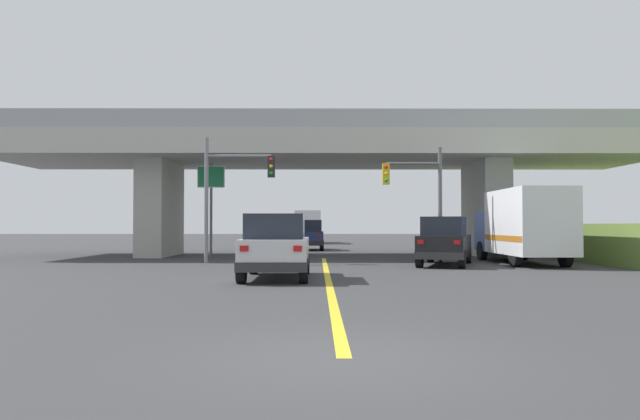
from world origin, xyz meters
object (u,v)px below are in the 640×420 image
suv_crossing (445,241)px  highway_sign (211,189)px  suv_lead (276,246)px  box_truck (523,225)px  traffic_signal_nearside (420,190)px  traffic_signal_farside (230,184)px  sedan_oncoming (309,235)px  semi_truck_distant (308,226)px

suv_crossing → highway_sign: (-10.82, 6.00, 2.57)m
suv_lead → suv_crossing: size_ratio=0.90×
suv_crossing → box_truck: box_truck is taller
traffic_signal_nearside → box_truck: bearing=-15.7°
traffic_signal_farside → sedan_oncoming: bearing=76.2°
box_truck → traffic_signal_farside: traffic_signal_farside is taller
suv_crossing → semi_truck_distant: size_ratio=0.70×
highway_sign → traffic_signal_farside: bearing=-69.5°
traffic_signal_nearside → semi_truck_distant: bearing=101.1°
sedan_oncoming → highway_sign: 10.87m
suv_lead → traffic_signal_nearside: (5.98, 8.21, 2.26)m
semi_truck_distant → box_truck: bearing=-71.6°
suv_crossing → traffic_signal_nearside: traffic_signal_nearside is taller
suv_lead → box_truck: 12.43m
suv_crossing → highway_sign: size_ratio=1.00×
suv_lead → semi_truck_distant: semi_truck_distant is taller
suv_crossing → traffic_signal_farside: (-9.21, 1.69, 2.48)m
box_truck → highway_sign: highway_sign is taller
box_truck → traffic_signal_nearside: 4.71m
suv_lead → traffic_signal_farside: bearing=108.8°
sedan_oncoming → traffic_signal_nearside: (5.23, -13.08, 2.26)m
highway_sign → semi_truck_distant: highway_sign is taller
semi_truck_distant → suv_crossing: bearing=-78.6°
suv_crossing → semi_truck_distant: bearing=119.7°
traffic_signal_nearside → semi_truck_distant: traffic_signal_nearside is taller
sedan_oncoming → traffic_signal_farside: size_ratio=0.78×
sedan_oncoming → suv_lead: bearing=-92.0°
suv_crossing → box_truck: (3.65, 1.05, 0.66)m
suv_lead → semi_truck_distant: (0.46, 36.48, 0.57)m
suv_lead → highway_sign: bearing=109.4°
highway_sign → traffic_signal_nearside: bearing=-20.2°
traffic_signal_nearside → highway_sign: size_ratio=1.06×
traffic_signal_nearside → highway_sign: 10.87m
suv_crossing → box_truck: 3.85m
semi_truck_distant → highway_sign: bearing=-100.8°
highway_sign → semi_truck_distant: size_ratio=0.70×
box_truck → sedan_oncoming: 17.16m
traffic_signal_farside → highway_sign: traffic_signal_farside is taller
suv_lead → traffic_signal_farside: traffic_signal_farside is taller
traffic_signal_farside → highway_sign: 4.60m
suv_lead → box_truck: bearing=34.3°
suv_lead → highway_sign: 12.93m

